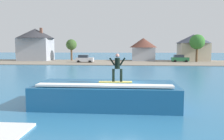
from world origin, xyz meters
TOP-DOWN VIEW (x-y plane):
  - ground_plane at (0.00, 0.00)m, footprint 260.00×260.00m
  - wave_crest at (-0.91, 0.43)m, footprint 8.95×4.00m
  - surfboard at (-0.28, -0.00)m, footprint 2.07×0.54m
  - surfer at (-0.17, -0.04)m, footprint 1.01×0.32m
  - shoreline_bank at (0.00, 40.38)m, footprint 120.00×17.87m
  - car_near_shore at (-10.21, 38.77)m, footprint 4.10×2.04m
  - car_far_shore at (12.38, 42.17)m, footprint 4.04×2.12m
  - house_with_chimney at (-24.82, 45.49)m, footprint 10.03×10.03m
  - house_gabled_white at (17.00, 47.94)m, footprint 9.11×9.11m
  - house_small_cottage at (3.86, 46.81)m, footprint 7.21×7.21m
  - tree_tall_bare at (16.46, 42.60)m, footprint 3.58×3.58m
  - tree_short_bushy at (-15.21, 46.04)m, footprint 2.84×2.84m

SIDE VIEW (x-z plane):
  - ground_plane at x=0.00m, z-range 0.00..0.00m
  - shoreline_bank at x=0.00m, z-range 0.00..0.12m
  - wave_crest at x=-0.91m, z-range -0.05..1.54m
  - car_near_shore at x=-10.21m, z-range 0.01..1.87m
  - car_far_shore at x=12.38m, z-range 0.01..1.87m
  - surfboard at x=-0.28m, z-range 1.58..1.64m
  - surfer at x=-0.17m, z-range 1.74..3.47m
  - house_small_cottage at x=3.86m, z-range 0.35..6.40m
  - house_gabled_white at x=17.00m, z-range 0.52..7.51m
  - tree_short_bushy at x=-15.21m, z-range 1.36..7.10m
  - tree_tall_bare at x=16.46m, z-range 1.51..8.23m
  - house_with_chimney at x=-24.82m, z-range 0.61..9.30m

